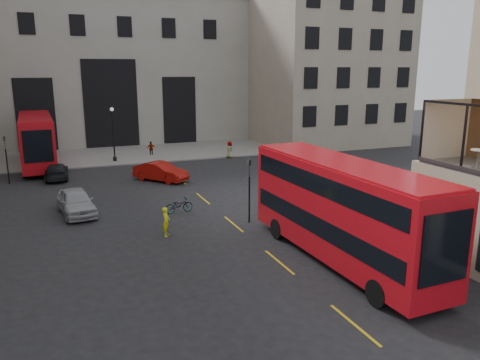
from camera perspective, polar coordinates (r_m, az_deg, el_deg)
name	(u,v)px	position (r m, az deg, el deg)	size (l,w,h in m)	color
ground	(399,314)	(19.11, 18.84, -15.23)	(140.00, 140.00, 0.00)	black
gateway	(104,65)	(60.78, -16.29, 13.31)	(35.00, 10.60, 18.00)	#9F9C94
building_right	(317,57)	(61.14, 9.33, 14.60)	(16.60, 18.60, 20.00)	#9F9480
pavement_far	(110,155)	(51.51, -15.55, 2.99)	(40.00, 12.00, 0.12)	slate
traffic_light_near	(249,183)	(27.36, 1.15, -0.35)	(0.16, 0.20, 3.80)	black
traffic_light_far	(6,154)	(41.12, -26.63, 2.87)	(0.16, 0.20, 3.80)	black
street_lamp_b	(114,138)	(47.22, -15.16, 4.98)	(0.36, 0.36, 5.33)	black
bus_near	(342,207)	(22.20, 12.29, -3.18)	(3.14, 12.17, 4.82)	#B00C15
bus_far	(37,138)	(47.10, -23.53, 4.68)	(3.16, 12.11, 4.80)	#B60C14
car_a	(76,202)	(31.10, -19.35, -2.52)	(1.90, 4.72, 1.61)	#A1A3A9
car_b	(161,172)	(38.63, -9.64, 1.01)	(1.62, 4.63, 1.53)	#9C0F09
car_c	(56,171)	(41.66, -21.47, 1.00)	(1.83, 4.51, 1.31)	black
bicycle	(179,205)	(30.00, -7.48, -3.07)	(0.64, 1.82, 0.96)	gray
cyclist	(166,222)	(25.89, -9.01, -5.04)	(0.59, 0.39, 1.62)	#DFEE19
pedestrian_b	(42,151)	(51.41, -22.98, 3.24)	(1.04, 0.60, 1.60)	gray
pedestrian_c	(151,149)	(49.99, -10.77, 3.76)	(0.90, 0.37, 1.53)	gray
pedestrian_d	(230,150)	(47.99, -1.27, 3.71)	(0.83, 0.54, 1.70)	gray
cafe_table_far	(478,156)	(23.32, 27.04, 2.64)	(0.68, 0.68, 0.85)	white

